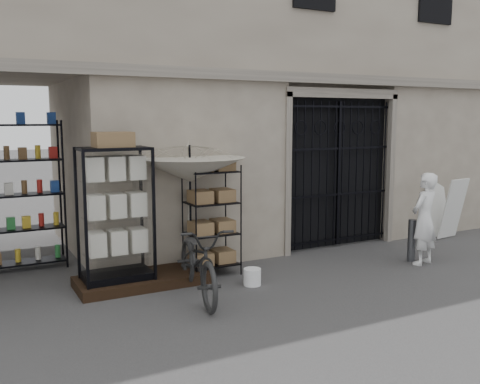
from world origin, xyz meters
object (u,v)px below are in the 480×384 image
market_umbrella (190,163)px  steel_bollard (412,240)px  display_cabinet (116,221)px  wire_rack (212,221)px  bicycle (199,296)px  easel_sign (445,207)px  shopkeeper (422,264)px  white_bucket (252,277)px

market_umbrella → steel_bollard: bearing=-16.5°
display_cabinet → wire_rack: (1.58, 0.06, -0.16)m
market_umbrella → steel_bollard: market_umbrella is taller
market_umbrella → steel_bollard: (3.77, -1.11, -1.44)m
bicycle → easel_sign: 6.28m
bicycle → shopkeeper: bearing=6.7°
wire_rack → steel_bollard: wire_rack is taller
white_bucket → steel_bollard: 3.19m
bicycle → shopkeeper: size_ratio=1.27×
display_cabinet → shopkeeper: 5.31m
display_cabinet → easel_sign: bearing=14.4°
steel_bollard → shopkeeper: steel_bollard is taller
wire_rack → market_umbrella: 1.00m
market_umbrella → white_bucket: (0.59, -1.00, -1.69)m
wire_rack → shopkeeper: size_ratio=1.12×
steel_bollard → market_umbrella: bearing=163.5°
wire_rack → shopkeeper: 3.80m
market_umbrella → shopkeeper: market_umbrella is taller
wire_rack → steel_bollard: 3.63m
wire_rack → easel_sign: 5.51m
white_bucket → bicycle: bearing=-173.6°
bicycle → market_umbrella: bearing=82.8°
easel_sign → market_umbrella: bearing=173.3°
display_cabinet → easel_sign: (7.09, 0.17, -0.38)m
display_cabinet → bicycle: display_cabinet is taller
white_bucket → steel_bollard: bearing=-2.1°
white_bucket → shopkeeper: 3.24m
wire_rack → market_umbrella: (-0.31, 0.15, 0.94)m
bicycle → steel_bollard: bicycle is taller
wire_rack → white_bucket: 1.17m
wire_rack → shopkeeper: wire_rack is taller
market_umbrella → steel_bollard: 4.19m
wire_rack → easel_sign: size_ratio=1.42×
bicycle → easel_sign: (6.15, 1.06, 0.66)m
display_cabinet → market_umbrella: market_umbrella is taller
market_umbrella → shopkeeper: 4.43m
shopkeeper → easel_sign: size_ratio=1.27×
display_cabinet → bicycle: size_ratio=1.05×
display_cabinet → white_bucket: 2.22m
white_bucket → shopkeeper: size_ratio=0.17×
market_umbrella → easel_sign: (5.81, -0.04, -1.16)m
bicycle → shopkeeper: (4.15, -0.24, 0.00)m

